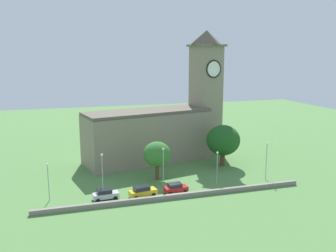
# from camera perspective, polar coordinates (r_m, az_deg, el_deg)

# --- Properties ---
(ground_plane) EXTENTS (200.00, 200.00, 0.00)m
(ground_plane) POSITION_cam_1_polar(r_m,az_deg,el_deg) (79.08, -2.60, -6.67)
(ground_plane) COLOR #517F42
(church) EXTENTS (34.72, 16.02, 29.79)m
(church) POSITION_cam_1_polar(r_m,az_deg,el_deg) (85.06, -0.78, 0.29)
(church) COLOR gray
(church) RESTS_ON ground
(quay_barrier) EXTENTS (47.15, 0.70, 0.81)m
(quay_barrier) POSITION_cam_1_polar(r_m,az_deg,el_deg) (63.35, 1.31, -10.87)
(quay_barrier) COLOR gray
(quay_barrier) RESTS_ON ground
(car_silver) EXTENTS (4.42, 2.31, 1.80)m
(car_silver) POSITION_cam_1_polar(r_m,az_deg,el_deg) (63.63, -9.73, -10.45)
(car_silver) COLOR silver
(car_silver) RESTS_ON ground
(car_yellow) EXTENTS (4.96, 2.82, 1.90)m
(car_yellow) POSITION_cam_1_polar(r_m,az_deg,el_deg) (64.05, -3.98, -10.12)
(car_yellow) COLOR gold
(car_yellow) RESTS_ON ground
(car_red) EXTENTS (4.22, 2.33, 1.76)m
(car_red) POSITION_cam_1_polar(r_m,az_deg,el_deg) (65.64, 1.20, -9.62)
(car_red) COLOR red
(car_red) RESTS_ON ground
(streetlamp_west_end) EXTENTS (0.44, 0.44, 6.50)m
(streetlamp_west_end) POSITION_cam_1_polar(r_m,az_deg,el_deg) (64.19, -18.19, -7.37)
(streetlamp_west_end) COLOR #9EA0A5
(streetlamp_west_end) RESTS_ON ground
(streetlamp_west_mid) EXTENTS (0.44, 0.44, 7.27)m
(streetlamp_west_mid) POSITION_cam_1_polar(r_m,az_deg,el_deg) (65.03, -10.21, -6.33)
(streetlamp_west_mid) COLOR #9EA0A5
(streetlamp_west_mid) RESTS_ON ground
(streetlamp_central) EXTENTS (0.44, 0.44, 7.52)m
(streetlamp_central) POSITION_cam_1_polar(r_m,az_deg,el_deg) (66.86, -0.74, -5.54)
(streetlamp_central) COLOR #9EA0A5
(streetlamp_central) RESTS_ON ground
(streetlamp_east_mid) EXTENTS (0.44, 0.44, 6.30)m
(streetlamp_east_mid) POSITION_cam_1_polar(r_m,az_deg,el_deg) (69.59, 7.67, -5.57)
(streetlamp_east_mid) COLOR #9EA0A5
(streetlamp_east_mid) RESTS_ON ground
(streetlamp_east_end) EXTENTS (0.44, 0.44, 7.34)m
(streetlamp_east_end) POSITION_cam_1_polar(r_m,az_deg,el_deg) (73.82, 15.11, -4.41)
(streetlamp_east_end) COLOR #9EA0A5
(streetlamp_east_end) RESTS_ON ground
(tree_riverside_east) EXTENTS (7.37, 7.37, 9.03)m
(tree_riverside_east) POSITION_cam_1_polar(r_m,az_deg,el_deg) (80.93, 8.59, -2.21)
(tree_riverside_east) COLOR brown
(tree_riverside_east) RESTS_ON ground
(tree_riverside_west) EXTENTS (5.35, 5.35, 7.57)m
(tree_riverside_west) POSITION_cam_1_polar(r_m,az_deg,el_deg) (71.10, -1.72, -4.41)
(tree_riverside_west) COLOR brown
(tree_riverside_west) RESTS_ON ground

